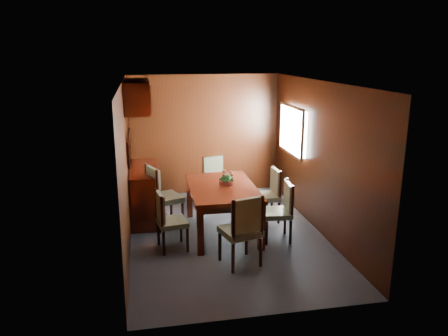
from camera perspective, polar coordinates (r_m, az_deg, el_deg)
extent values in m
plane|color=#303742|center=(7.05, 0.30, -8.67)|extent=(4.50, 4.50, 0.00)
cube|color=black|center=(6.55, -12.67, 0.19)|extent=(0.02, 4.50, 2.40)
cube|color=black|center=(7.10, 12.29, 1.36)|extent=(0.02, 4.50, 2.40)
cube|color=black|center=(8.83, -2.51, 4.35)|extent=(3.00, 0.02, 2.40)
cube|color=black|center=(4.57, 5.78, -6.01)|extent=(3.00, 0.02, 2.40)
cube|color=black|center=(6.47, 0.33, 11.17)|extent=(3.00, 4.50, 0.02)
cube|color=white|center=(8.04, 9.22, 4.92)|extent=(0.14, 1.10, 0.80)
cube|color=#B2B2B7|center=(8.02, 8.75, 4.91)|extent=(0.04, 1.20, 0.90)
cube|color=black|center=(7.50, -12.29, 2.72)|extent=(0.03, 1.36, 0.41)
cube|color=silver|center=(7.50, -12.15, 2.73)|extent=(0.01, 1.30, 0.35)
cube|color=#340E06|center=(7.37, -11.32, 9.25)|extent=(0.40, 1.40, 0.50)
cube|color=#340E06|center=(7.71, -10.31, -3.23)|extent=(0.48, 1.40, 0.90)
cube|color=#340E06|center=(6.27, -3.13, -8.29)|extent=(0.09, 0.09, 0.71)
cube|color=#340E06|center=(6.43, 4.92, -7.71)|extent=(0.09, 0.09, 0.71)
cube|color=#340E06|center=(7.68, -4.55, -3.85)|extent=(0.09, 0.09, 0.71)
cube|color=#340E06|center=(7.81, 2.04, -3.48)|extent=(0.09, 0.09, 0.71)
cube|color=black|center=(6.92, -0.25, -3.27)|extent=(0.93, 1.54, 0.10)
cube|color=#340E06|center=(6.90, -0.25, -2.62)|extent=(1.05, 1.66, 0.06)
cylinder|color=black|center=(6.69, -8.55, -8.52)|extent=(0.04, 0.04, 0.36)
cylinder|color=black|center=(6.36, -7.86, -9.79)|extent=(0.04, 0.04, 0.36)
cylinder|color=black|center=(6.76, -5.62, -8.17)|extent=(0.04, 0.04, 0.36)
cylinder|color=black|center=(6.44, -4.78, -9.39)|extent=(0.04, 0.04, 0.36)
cube|color=#637458|center=(6.47, -6.77, -7.06)|extent=(0.47, 0.48, 0.07)
cylinder|color=black|center=(6.52, -8.79, -4.71)|extent=(0.04, 0.04, 0.48)
cylinder|color=black|center=(6.18, -8.10, -5.81)|extent=(0.04, 0.04, 0.48)
cube|color=#637458|center=(6.35, -8.30, -5.07)|extent=(0.12, 0.39, 0.41)
cylinder|color=black|center=(7.47, -9.80, -5.74)|extent=(0.05, 0.05, 0.43)
cylinder|color=black|center=(7.10, -8.42, -6.82)|extent=(0.05, 0.05, 0.43)
cylinder|color=black|center=(7.63, -6.92, -5.18)|extent=(0.05, 0.05, 0.43)
cylinder|color=black|center=(7.26, -5.42, -6.21)|extent=(0.05, 0.05, 0.43)
cube|color=#637458|center=(7.27, -7.72, -3.92)|extent=(0.63, 0.64, 0.09)
cylinder|color=black|center=(7.29, -10.08, -1.61)|extent=(0.05, 0.05, 0.57)
cylinder|color=black|center=(6.91, -8.68, -2.50)|extent=(0.05, 0.05, 0.57)
cube|color=#637458|center=(7.10, -9.24, -1.85)|extent=(0.23, 0.45, 0.48)
cylinder|color=black|center=(6.73, 8.68, -8.32)|extent=(0.04, 0.04, 0.37)
cylinder|color=black|center=(7.08, 7.97, -7.10)|extent=(0.04, 0.04, 0.37)
cylinder|color=black|center=(6.66, 5.59, -8.47)|extent=(0.04, 0.04, 0.37)
cylinder|color=black|center=(7.01, 5.05, -7.23)|extent=(0.04, 0.04, 0.37)
cube|color=#637458|center=(6.78, 6.89, -5.87)|extent=(0.47, 0.48, 0.08)
cylinder|color=black|center=(6.56, 8.93, -4.35)|extent=(0.04, 0.04, 0.50)
cylinder|color=black|center=(6.91, 8.20, -3.31)|extent=(0.04, 0.04, 0.50)
cube|color=#637458|center=(6.72, 8.40, -3.67)|extent=(0.10, 0.41, 0.42)
cylinder|color=black|center=(7.48, 7.17, -5.84)|extent=(0.04, 0.04, 0.37)
cylinder|color=black|center=(7.82, 6.24, -4.88)|extent=(0.04, 0.04, 0.37)
cylinder|color=black|center=(7.37, 4.50, -6.09)|extent=(0.04, 0.04, 0.37)
cylinder|color=black|center=(7.71, 3.69, -5.10)|extent=(0.04, 0.04, 0.37)
cube|color=#637458|center=(7.51, 5.45, -3.74)|extent=(0.43, 0.45, 0.08)
cylinder|color=black|center=(7.32, 7.36, -2.26)|extent=(0.04, 0.04, 0.49)
cylinder|color=black|center=(7.67, 6.41, -1.43)|extent=(0.04, 0.04, 0.49)
cube|color=#637458|center=(7.48, 6.74, -1.71)|extent=(0.07, 0.40, 0.42)
cylinder|color=black|center=(5.84, 1.18, -11.75)|extent=(0.05, 0.05, 0.41)
cylinder|color=black|center=(6.02, 4.83, -10.92)|extent=(0.05, 0.05, 0.41)
cylinder|color=black|center=(6.16, -0.54, -10.24)|extent=(0.05, 0.05, 0.41)
cylinder|color=black|center=(6.34, 2.96, -9.51)|extent=(0.05, 0.05, 0.41)
cube|color=#637458|center=(5.97, 2.14, -8.26)|extent=(0.59, 0.57, 0.08)
cylinder|color=black|center=(5.60, 1.26, -6.83)|extent=(0.05, 0.05, 0.55)
cylinder|color=black|center=(5.80, 5.00, -6.13)|extent=(0.05, 0.05, 0.55)
cube|color=#637458|center=(5.71, 3.06, -6.21)|extent=(0.44, 0.18, 0.46)
cylinder|color=black|center=(8.50, -0.32, -3.11)|extent=(0.04, 0.04, 0.38)
cylinder|color=black|center=(8.33, -2.65, -3.52)|extent=(0.04, 0.04, 0.38)
cylinder|color=black|center=(8.20, 0.93, -3.81)|extent=(0.04, 0.04, 0.38)
cylinder|color=black|center=(8.02, -1.46, -4.25)|extent=(0.04, 0.04, 0.38)
cube|color=#637458|center=(8.18, -0.88, -2.03)|extent=(0.56, 0.54, 0.08)
cylinder|color=black|center=(8.36, -0.35, 0.15)|extent=(0.04, 0.04, 0.50)
cylinder|color=black|center=(8.19, -2.72, -0.19)|extent=(0.04, 0.04, 0.50)
cube|color=#637458|center=(8.25, -1.46, 0.08)|extent=(0.40, 0.18, 0.43)
cylinder|color=#A44132|center=(6.96, 0.31, -1.89)|extent=(0.23, 0.23, 0.07)
sphere|color=#1A4B19|center=(6.94, 0.32, -1.48)|extent=(0.18, 0.18, 0.18)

